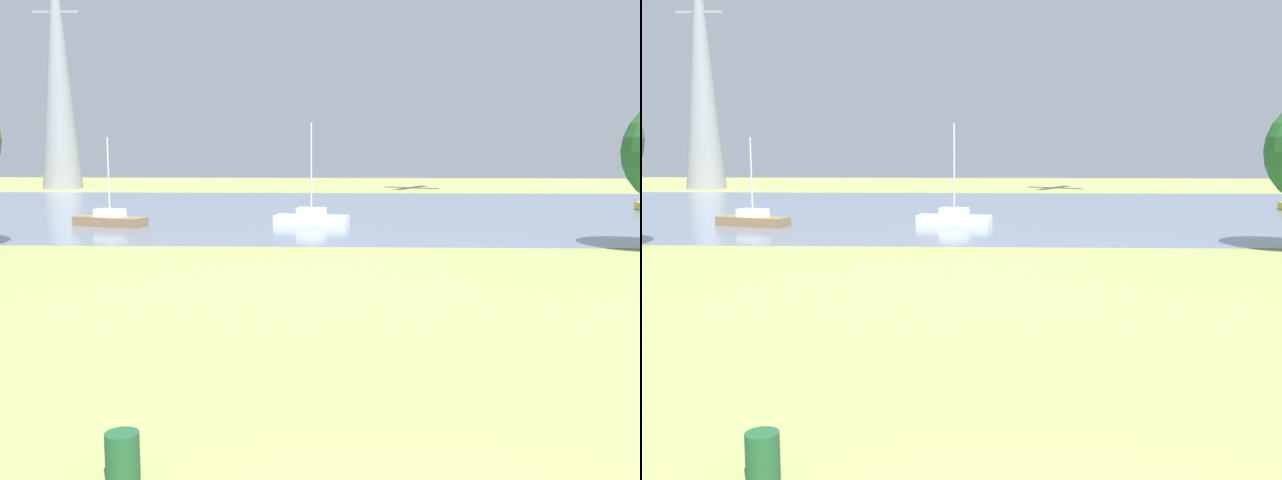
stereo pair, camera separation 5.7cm
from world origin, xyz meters
TOP-DOWN VIEW (x-y plane):
  - ground_plane at (0.00, 22.00)m, footprint 160.00×160.00m
  - litter_bin at (-4.46, 2.77)m, footprint 0.56×0.56m
  - water_surface at (0.00, 50.00)m, footprint 140.00×40.00m
  - sailboat_white at (-3.25, 40.37)m, footprint 5.00×2.37m
  - sailboat_brown at (-16.12, 38.94)m, footprint 5.03×3.02m
  - electricity_pylon at (-33.44, 76.55)m, footprint 6.40×4.40m

SIDE VIEW (x-z plane):
  - ground_plane at x=0.00m, z-range 0.00..0.00m
  - water_surface at x=0.00m, z-range 0.00..0.02m
  - litter_bin at x=-4.46m, z-range 0.00..0.80m
  - sailboat_brown at x=-16.12m, z-range -2.38..3.28m
  - sailboat_white at x=-3.25m, z-range -2.84..3.75m
  - electricity_pylon at x=-33.44m, z-range 0.01..28.24m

